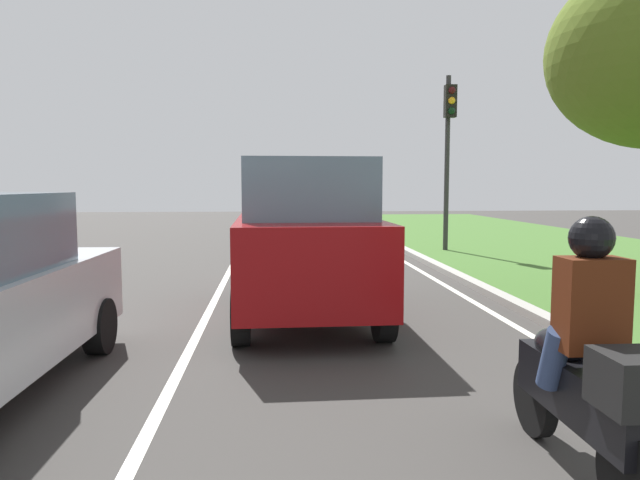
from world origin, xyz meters
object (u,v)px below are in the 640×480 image
Objects in this scene: car_suv_ahead at (305,238)px; motorcycle at (588,399)px; rider_person at (589,302)px; traffic_light_near_right at (449,134)px.

motorcycle is at bearing -73.73° from car_suv_ahead.
car_suv_ahead is 3.89× the size of rider_person.
motorcycle is 0.38× the size of traffic_light_near_right.
motorcycle is 0.62m from rider_person.
car_suv_ahead is 2.38× the size of motorcycle.
traffic_light_near_right reaches higher than motorcycle.
rider_person is at bearing -103.07° from traffic_light_near_right.
rider_person is at bearing -73.55° from car_suv_ahead.
traffic_light_near_right is at bearing 59.32° from car_suv_ahead.
car_suv_ahead reaches higher than motorcycle.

